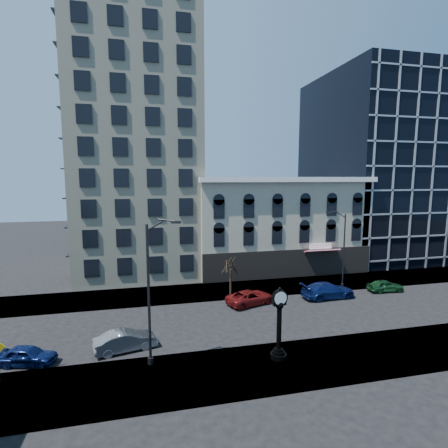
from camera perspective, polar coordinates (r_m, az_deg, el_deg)
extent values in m
plane|color=black|center=(31.41, -1.99, -15.71)|extent=(160.00, 160.00, 0.00)
cube|color=gray|center=(38.76, -4.29, -11.03)|extent=(160.00, 6.00, 0.12)
cube|color=gray|center=(24.41, 1.89, -22.83)|extent=(160.00, 6.00, 0.12)
cube|color=beige|center=(47.80, -14.01, 15.28)|extent=(15.00, 15.00, 38.00)
cube|color=#AAA48C|center=(48.07, 8.44, -0.18)|extent=(22.00, 10.00, 12.00)
cube|color=white|center=(42.85, 11.15, 7.15)|extent=(22.60, 0.80, 0.60)
cube|color=black|center=(44.27, 10.73, -6.43)|extent=(22.00, 0.30, 3.60)
cube|color=maroon|center=(45.18, 15.72, -4.22)|extent=(4.50, 1.18, 0.55)
cube|color=black|center=(61.96, 24.51, 8.37)|extent=(20.00, 20.00, 28.00)
cylinder|color=black|center=(25.90, 8.88, -20.46)|extent=(1.14, 1.14, 0.31)
cylinder|color=black|center=(25.78, 8.89, -19.96)|extent=(0.83, 0.83, 0.21)
cylinder|color=black|center=(25.69, 8.90, -19.59)|extent=(0.62, 0.62, 0.17)
cylinder|color=black|center=(25.01, 8.97, -16.38)|extent=(0.33, 0.33, 3.00)
sphere|color=black|center=(24.41, 9.05, -12.93)|extent=(0.58, 0.58, 0.58)
cube|color=black|center=(24.37, 9.06, -12.70)|extent=(0.96, 0.36, 0.26)
cylinder|color=black|center=(24.23, 9.08, -11.78)|extent=(1.11, 0.48, 1.08)
cylinder|color=white|center=(24.08, 9.24, -11.91)|extent=(0.90, 0.15, 0.91)
cylinder|color=white|center=(24.39, 8.92, -11.65)|extent=(0.90, 0.15, 0.91)
sphere|color=black|center=(24.04, 9.11, -10.38)|extent=(0.21, 0.21, 0.21)
cylinder|color=black|center=(23.60, -12.19, -11.40)|extent=(0.17, 0.17, 9.38)
cylinder|color=black|center=(25.39, -11.89, -20.99)|extent=(0.39, 0.39, 0.44)
cube|color=black|center=(21.91, -7.41, 0.30)|extent=(0.65, 0.43, 0.15)
cylinder|color=black|center=(41.42, 18.98, -4.18)|extent=(0.15, 0.15, 8.31)
cylinder|color=black|center=(42.37, 18.74, -9.43)|extent=(0.35, 0.35, 0.39)
cube|color=black|center=(40.16, 16.80, 1.76)|extent=(0.56, 0.31, 0.14)
cylinder|color=black|center=(37.41, 1.07, -9.40)|extent=(0.22, 0.22, 2.74)
imported|color=#0C194C|center=(28.13, -29.45, -18.19)|extent=(4.01, 2.38, 1.28)
imported|color=#595B60|center=(27.52, -15.77, -17.84)|extent=(4.65, 2.52, 1.46)
imported|color=maroon|center=(35.27, 4.35, -11.86)|extent=(5.46, 3.75, 1.39)
imported|color=#0C194C|center=(38.39, 16.61, -10.34)|extent=(5.72, 2.53, 1.63)
imported|color=#143F1E|center=(42.66, 24.82, -9.14)|extent=(3.96, 1.80, 1.32)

